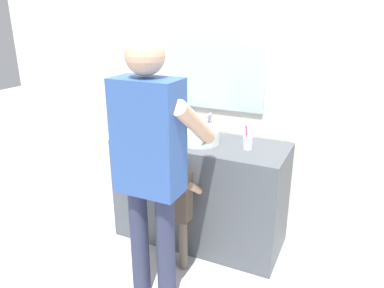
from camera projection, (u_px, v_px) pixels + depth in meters
ground_plane at (184, 257)px, 2.86m from camera, size 14.00×14.00×0.00m
back_wall at (217, 72)px, 2.93m from camera, size 4.40×0.10×2.70m
vanity_cabinet at (200, 192)px, 2.97m from camera, size 1.34×0.54×0.86m
sink_basin at (199, 135)px, 2.78m from camera, size 0.32×0.32×0.11m
faucet at (209, 125)px, 2.95m from camera, size 0.18×0.14×0.18m
toothbrush_cup at (248, 142)px, 2.65m from camera, size 0.07×0.07×0.21m
soap_bottle at (163, 129)px, 2.91m from camera, size 0.06×0.06×0.17m
child_toddler at (177, 202)px, 2.59m from camera, size 0.28×0.28×0.89m
adult_parent at (150, 153)px, 2.15m from camera, size 0.53×0.55×1.70m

